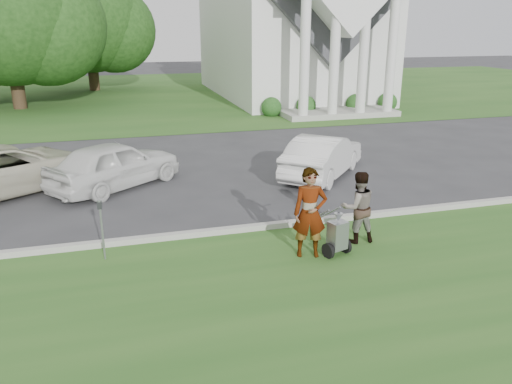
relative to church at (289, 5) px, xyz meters
name	(u,v)px	position (x,y,z in m)	size (l,w,h in m)	color
ground	(246,241)	(-9.00, -23.11, -5.94)	(120.00, 120.00, 0.00)	#333335
grass_strip	(290,310)	(-9.00, -26.11, -5.93)	(80.00, 7.00, 0.01)	#27541C
church_lawn	(152,93)	(-9.00, 3.89, -5.93)	(80.00, 30.00, 0.01)	#27541C
curb	(240,229)	(-9.00, -22.56, -5.86)	(80.00, 0.18, 0.15)	#9E9E93
church	(289,5)	(0.00, 0.00, 0.00)	(9.19, 19.00, 24.10)	white
tree_left	(7,17)	(-17.01, -1.13, -0.83)	(10.63, 8.40, 9.71)	#332316
tree_back	(88,24)	(-13.01, 6.87, -1.21)	(9.61, 7.60, 8.89)	#332316
striping_cart	(337,236)	(-7.34, -24.33, -5.49)	(0.77, 1.19, 1.03)	black
person_left	(310,214)	(-7.91, -24.19, -4.98)	(0.70, 0.46, 1.91)	#999999
person_right	(358,208)	(-6.61, -23.79, -5.12)	(0.79, 0.62, 1.63)	#999999
parking_meter_near	(101,223)	(-12.07, -23.22, -5.11)	(0.09, 0.09, 1.31)	gray
car_a	(8,169)	(-14.76, -17.81, -5.24)	(2.34, 5.07, 1.41)	beige
car_b	(115,164)	(-11.76, -18.20, -5.23)	(1.68, 4.18, 1.43)	silver
car_d	(323,156)	(-5.33, -18.78, -5.26)	(1.43, 4.11, 1.36)	silver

